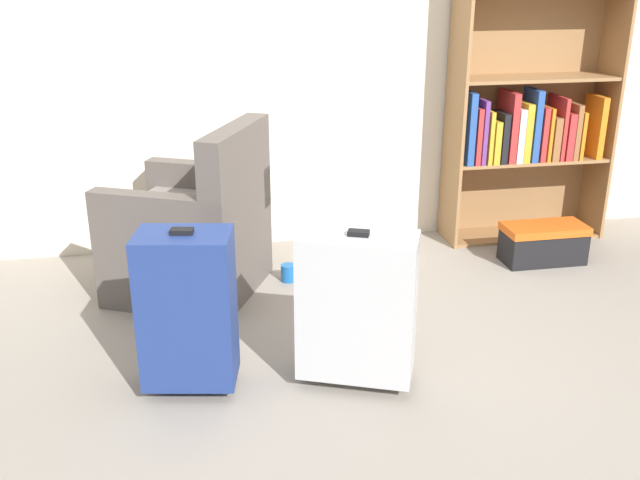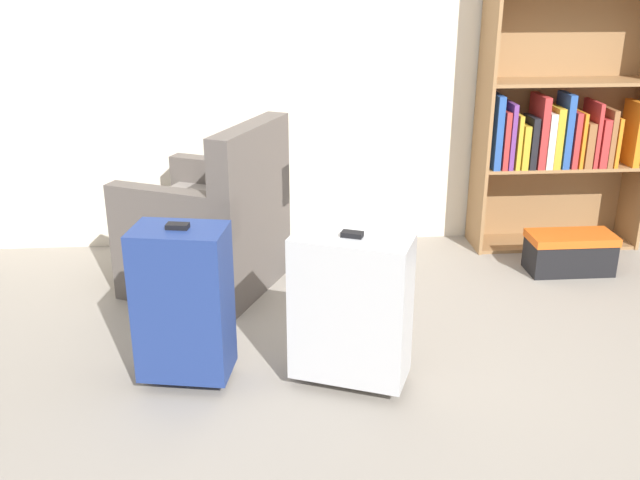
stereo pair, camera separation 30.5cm
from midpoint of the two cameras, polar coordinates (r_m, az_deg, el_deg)
ground_plane at (r=3.01m, az=7.02°, el=-12.25°), size 9.08×9.08×0.00m
back_wall at (r=4.35m, az=2.91°, el=16.45°), size 5.19×0.10×2.60m
bookshelf at (r=4.55m, az=20.76°, el=12.59°), size 1.00×0.31×1.99m
armchair at (r=3.86m, az=-6.38°, el=0.77°), size 0.93×0.93×0.90m
mug at (r=3.99m, az=0.95°, el=-2.57°), size 0.12×0.08×0.10m
storage_box at (r=4.36m, az=21.03°, el=-0.90°), size 0.48×0.23×0.23m
suitcase_silver at (r=2.92m, az=5.47°, el=-5.40°), size 0.52×0.39×0.68m
suitcase_navy_blue at (r=2.94m, az=-7.84°, el=-4.96°), size 0.41×0.31×0.70m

